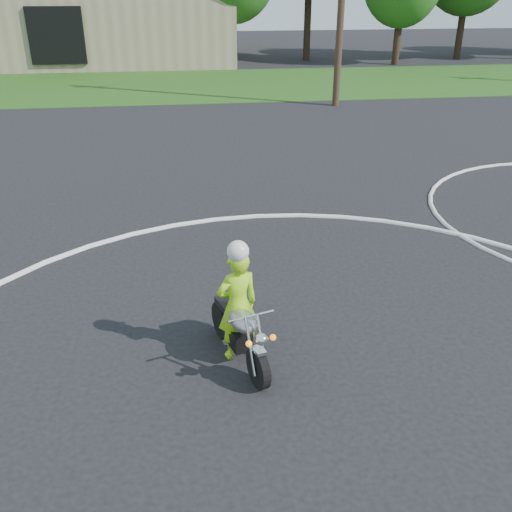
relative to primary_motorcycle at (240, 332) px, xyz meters
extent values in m
cube|color=#1E4714|center=(0.94, 23.25, -0.46)|extent=(120.00, 10.00, 0.02)
torus|color=silver|center=(0.94, -0.75, -0.46)|extent=(12.12, 12.12, 0.12)
cylinder|color=black|center=(0.17, -0.58, -0.19)|extent=(0.27, 0.56, 0.55)
cylinder|color=black|center=(-0.20, 0.65, -0.19)|extent=(0.27, 0.56, 0.55)
cube|color=black|center=(-0.03, 0.08, -0.10)|extent=(0.39, 0.56, 0.27)
ellipsoid|color=#98989D|center=(0.03, -0.10, 0.25)|extent=(0.49, 0.66, 0.26)
cube|color=black|center=(-0.11, 0.34, 0.21)|extent=(0.39, 0.60, 0.09)
cylinder|color=silver|center=(0.07, -0.53, 0.13)|extent=(0.14, 0.33, 0.74)
cylinder|color=white|center=(0.23, -0.49, 0.13)|extent=(0.14, 0.33, 0.74)
cube|color=white|center=(0.18, -0.60, 0.10)|extent=(0.18, 0.23, 0.05)
cylinder|color=silver|center=(0.11, -0.36, 0.47)|extent=(0.62, 0.22, 0.03)
sphere|color=white|center=(0.20, -0.67, 0.31)|extent=(0.16, 0.16, 0.16)
sphere|color=orange|center=(0.04, -0.70, 0.28)|extent=(0.08, 0.08, 0.08)
sphere|color=orange|center=(0.35, -0.60, 0.28)|extent=(0.08, 0.08, 0.08)
cylinder|color=white|center=(0.01, 0.47, -0.19)|extent=(0.29, 0.72, 0.07)
imported|color=#9BE217|center=(-0.01, 0.13, 0.34)|extent=(0.68, 0.54, 1.62)
sphere|color=silver|center=(0.00, 0.09, 1.18)|extent=(0.29, 0.29, 0.29)
cube|color=black|center=(-7.06, 28.15, 1.53)|extent=(3.00, 0.16, 3.00)
cylinder|color=#382619|center=(2.94, 30.25, 1.15)|extent=(0.44, 0.44, 3.24)
cylinder|color=#382619|center=(7.94, 32.25, 1.51)|extent=(0.44, 0.44, 3.96)
cylinder|color=#382619|center=(12.94, 29.25, 0.97)|extent=(0.44, 0.44, 2.88)
cylinder|color=#382619|center=(17.94, 31.25, 1.33)|extent=(0.44, 0.44, 3.60)
cylinder|color=#382619|center=(-1.06, 31.25, 0.97)|extent=(0.44, 0.44, 2.88)
camera|label=1|loc=(-0.66, -6.50, 4.33)|focal=40.00mm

